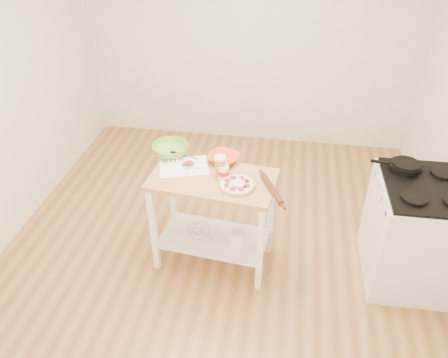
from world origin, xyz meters
The scene contains 15 objects.
room_shell centered at (0.00, 0.00, 1.35)m, with size 4.04×4.54×2.74m.
prep_island centered at (-0.02, -0.08, 0.64)m, with size 1.06×0.66×0.90m.
gas_stove centered at (1.65, 0.02, 0.47)m, with size 0.70×0.82×1.11m.
skillet centered at (1.50, 0.24, 0.98)m, with size 0.40×0.25×0.03m.
pizza centered at (0.19, -0.17, 0.92)m, with size 0.29×0.29×0.05m.
cutting_board centered at (-0.29, 0.04, 0.91)m, with size 0.47×0.40×0.04m.
spatula centered at (-0.22, 0.01, 0.92)m, with size 0.16×0.05×0.01m.
knife centered at (-0.35, 0.20, 0.92)m, with size 0.27×0.09×0.01m.
orange_bowl centered at (0.02, 0.18, 0.93)m, with size 0.26×0.26×0.06m, color #FF4C1B.
green_bowl centered at (-0.45, 0.21, 0.95)m, with size 0.32×0.32×0.10m, color #6DAE2D.
beer_pint centered at (0.03, -0.04, 0.99)m, with size 0.09×0.09×0.18m.
yogurt_tub centered at (0.06, -0.07, 0.95)m, with size 0.09×0.09×0.19m.
rolling_pin centered at (0.46, -0.19, 0.92)m, with size 0.05×0.05×0.40m, color #572713.
shelf_glass_bowl centered at (-0.16, -0.06, 0.29)m, with size 0.20×0.20×0.06m, color silver.
shelf_bin centered at (0.20, -0.11, 0.32)m, with size 0.11×0.11×0.11m, color white.
Camera 1 is at (0.53, -2.92, 2.88)m, focal length 35.00 mm.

